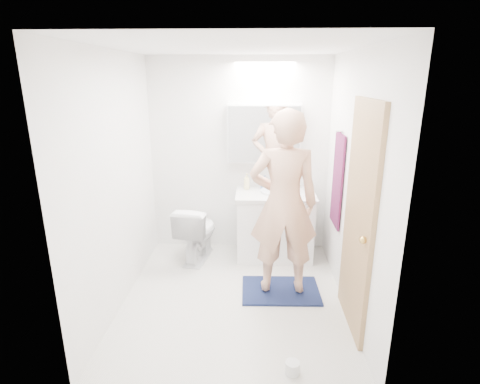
{
  "coord_description": "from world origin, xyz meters",
  "views": [
    {
      "loc": [
        0.19,
        -3.37,
        2.17
      ],
      "look_at": [
        0.05,
        0.25,
        1.05
      ],
      "focal_mm": 28.31,
      "sensor_mm": 36.0,
      "label": 1
    }
  ],
  "objects_px": {
    "soap_bottle_a": "(247,181)",
    "toothbrush_cup": "(289,186)",
    "toilet_paper_roll": "(292,368)",
    "medicine_cabinet": "(264,134)",
    "vanity_cabinet": "(275,226)",
    "person": "(284,204)",
    "soap_bottle_b": "(265,182)",
    "toilet": "(197,232)"
  },
  "relations": [
    {
      "from": "soap_bottle_a",
      "to": "toothbrush_cup",
      "type": "height_order",
      "value": "soap_bottle_a"
    },
    {
      "from": "toilet_paper_roll",
      "to": "medicine_cabinet",
      "type": "bearing_deg",
      "value": 95.14
    },
    {
      "from": "vanity_cabinet",
      "to": "person",
      "type": "distance_m",
      "value": 1.02
    },
    {
      "from": "toilet_paper_roll",
      "to": "soap_bottle_a",
      "type": "bearing_deg",
      "value": 100.63
    },
    {
      "from": "medicine_cabinet",
      "to": "toothbrush_cup",
      "type": "bearing_deg",
      "value": -8.8
    },
    {
      "from": "vanity_cabinet",
      "to": "toothbrush_cup",
      "type": "relative_size",
      "value": 9.54
    },
    {
      "from": "medicine_cabinet",
      "to": "person",
      "type": "distance_m",
      "value": 1.19
    },
    {
      "from": "vanity_cabinet",
      "to": "toilet_paper_roll",
      "type": "relative_size",
      "value": 8.18
    },
    {
      "from": "person",
      "to": "medicine_cabinet",
      "type": "bearing_deg",
      "value": -81.4
    },
    {
      "from": "person",
      "to": "soap_bottle_a",
      "type": "xyz_separation_m",
      "value": [
        -0.38,
        0.99,
        -0.05
      ]
    },
    {
      "from": "soap_bottle_a",
      "to": "soap_bottle_b",
      "type": "height_order",
      "value": "soap_bottle_a"
    },
    {
      "from": "vanity_cabinet",
      "to": "soap_bottle_b",
      "type": "xyz_separation_m",
      "value": [
        -0.13,
        0.18,
        0.51
      ]
    },
    {
      "from": "toilet",
      "to": "medicine_cabinet",
      "type": "bearing_deg",
      "value": -146.91
    },
    {
      "from": "toothbrush_cup",
      "to": "soap_bottle_a",
      "type": "bearing_deg",
      "value": -178.91
    },
    {
      "from": "medicine_cabinet",
      "to": "vanity_cabinet",
      "type": "bearing_deg",
      "value": -54.69
    },
    {
      "from": "soap_bottle_a",
      "to": "toothbrush_cup",
      "type": "distance_m",
      "value": 0.53
    },
    {
      "from": "vanity_cabinet",
      "to": "person",
      "type": "bearing_deg",
      "value": -87.82
    },
    {
      "from": "toilet",
      "to": "soap_bottle_a",
      "type": "distance_m",
      "value": 0.86
    },
    {
      "from": "toilet",
      "to": "soap_bottle_b",
      "type": "xyz_separation_m",
      "value": [
        0.82,
        0.3,
        0.55
      ]
    },
    {
      "from": "vanity_cabinet",
      "to": "toothbrush_cup",
      "type": "distance_m",
      "value": 0.53
    },
    {
      "from": "person",
      "to": "soap_bottle_a",
      "type": "relative_size",
      "value": 9.16
    },
    {
      "from": "vanity_cabinet",
      "to": "toilet_paper_roll",
      "type": "height_order",
      "value": "vanity_cabinet"
    },
    {
      "from": "person",
      "to": "soap_bottle_b",
      "type": "bearing_deg",
      "value": -82.22
    },
    {
      "from": "person",
      "to": "soap_bottle_b",
      "type": "xyz_separation_m",
      "value": [
        -0.16,
        1.02,
        -0.07
      ]
    },
    {
      "from": "toothbrush_cup",
      "to": "toilet",
      "type": "bearing_deg",
      "value": -166.2
    },
    {
      "from": "toilet",
      "to": "toothbrush_cup",
      "type": "distance_m",
      "value": 1.26
    },
    {
      "from": "person",
      "to": "toothbrush_cup",
      "type": "distance_m",
      "value": 1.01
    },
    {
      "from": "medicine_cabinet",
      "to": "toilet",
      "type": "height_order",
      "value": "medicine_cabinet"
    },
    {
      "from": "toilet",
      "to": "person",
      "type": "relative_size",
      "value": 0.38
    },
    {
      "from": "toilet",
      "to": "soap_bottle_b",
      "type": "distance_m",
      "value": 1.03
    },
    {
      "from": "vanity_cabinet",
      "to": "soap_bottle_a",
      "type": "relative_size",
      "value": 4.47
    },
    {
      "from": "toilet",
      "to": "person",
      "type": "xyz_separation_m",
      "value": [
        0.98,
        -0.72,
        0.62
      ]
    },
    {
      "from": "soap_bottle_a",
      "to": "toilet",
      "type": "bearing_deg",
      "value": -155.97
    },
    {
      "from": "toilet",
      "to": "person",
      "type": "bearing_deg",
      "value": 154.43
    },
    {
      "from": "vanity_cabinet",
      "to": "medicine_cabinet",
      "type": "xyz_separation_m",
      "value": [
        -0.15,
        0.21,
        1.11
      ]
    },
    {
      "from": "vanity_cabinet",
      "to": "person",
      "type": "relative_size",
      "value": 0.49
    },
    {
      "from": "toilet",
      "to": "toilet_paper_roll",
      "type": "xyz_separation_m",
      "value": [
        0.99,
        -1.86,
        -0.3
      ]
    },
    {
      "from": "soap_bottle_a",
      "to": "soap_bottle_b",
      "type": "bearing_deg",
      "value": 7.68
    },
    {
      "from": "vanity_cabinet",
      "to": "toilet",
      "type": "relative_size",
      "value": 1.28
    },
    {
      "from": "person",
      "to": "toothbrush_cup",
      "type": "height_order",
      "value": "person"
    },
    {
      "from": "toilet",
      "to": "soap_bottle_a",
      "type": "relative_size",
      "value": 3.49
    },
    {
      "from": "toilet_paper_roll",
      "to": "vanity_cabinet",
      "type": "bearing_deg",
      "value": 91.4
    }
  ]
}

